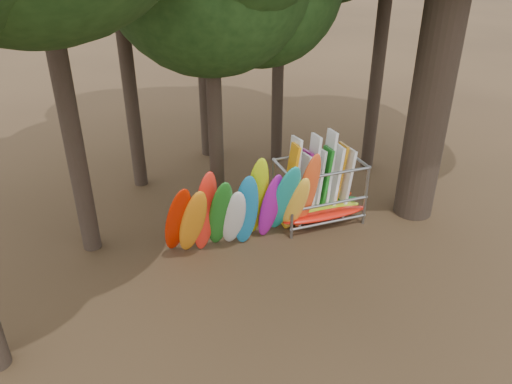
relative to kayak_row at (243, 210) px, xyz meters
name	(u,v)px	position (x,y,z in m)	size (l,w,h in m)	color
ground	(286,256)	(1.02, -0.74, -1.34)	(120.00, 120.00, 0.00)	#47331E
kayak_row	(243,210)	(0.00, 0.00, 0.00)	(4.66, 2.01, 3.16)	red
storage_rack	(318,192)	(2.77, 0.85, -0.39)	(3.07, 1.54, 2.85)	gray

